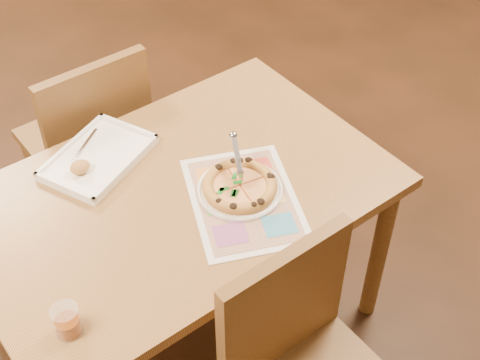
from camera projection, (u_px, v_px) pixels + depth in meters
room at (160, 8)px, 1.63m from camera, size 7.00×7.00×7.00m
dining_table at (179, 210)px, 2.12m from camera, size 1.30×0.85×0.72m
chair_near at (303, 353)px, 1.83m from camera, size 0.42×0.42×0.47m
chair_far at (91, 130)px, 2.51m from camera, size 0.42×0.42×0.47m
plate at (240, 190)px, 2.06m from camera, size 0.33×0.33×0.01m
pizza at (240, 186)px, 2.04m from camera, size 0.23×0.23×0.04m
pizza_cutter at (238, 160)px, 2.04m from camera, size 0.09×0.15×0.10m
appetizer_tray at (97, 159)px, 2.15m from camera, size 0.41×0.35×0.06m
glass_tumbler at (67, 322)px, 1.67m from camera, size 0.07×0.07×0.09m
menu at (244, 200)px, 2.03m from camera, size 0.47×0.53×0.00m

